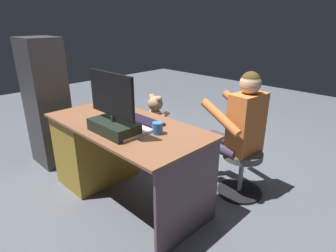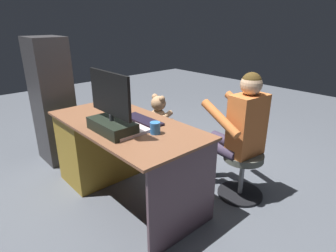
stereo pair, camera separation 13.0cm
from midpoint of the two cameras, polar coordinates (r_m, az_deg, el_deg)
ground_plane at (r=2.96m, az=-3.76°, el=-11.34°), size 10.00×10.00×0.00m
desk at (r=2.90m, az=-14.49°, el=-4.01°), size 1.52×0.75×0.74m
monitor at (r=2.23m, az=-12.70°, el=1.92°), size 0.52×0.22×0.48m
keyboard at (r=2.48m, az=-6.54°, el=1.11°), size 0.42×0.14×0.02m
computer_mouse at (r=2.71m, az=-11.20°, el=2.76°), size 0.06×0.10×0.04m
cup at (r=2.19m, az=-3.83°, el=-0.45°), size 0.08×0.08×0.09m
tv_remote at (r=2.55m, az=-11.21°, el=1.38°), size 0.05×0.15×0.02m
notebook_binder at (r=2.23m, az=-9.27°, el=-1.27°), size 0.22×0.30×0.02m
office_chair_teddy at (r=3.27m, az=-3.59°, el=-2.97°), size 0.43×0.43×0.44m
teddy_bear at (r=3.15m, az=-3.57°, el=2.86°), size 0.25×0.25×0.37m
visitor_chair at (r=2.75m, az=13.29°, el=-8.40°), size 0.42×0.42×0.44m
person at (r=2.61m, az=12.22°, el=0.16°), size 0.59×0.52×1.17m
equipment_rack at (r=3.42m, az=-24.28°, el=4.19°), size 0.44×0.36×1.41m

